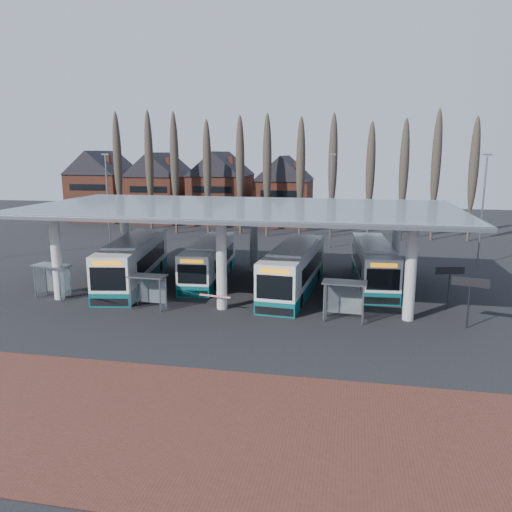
% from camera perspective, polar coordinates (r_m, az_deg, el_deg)
% --- Properties ---
extents(ground, '(140.00, 140.00, 0.00)m').
position_cam_1_polar(ground, '(31.43, -5.07, -7.35)').
color(ground, black).
rests_on(ground, ground).
extents(brick_strip, '(70.00, 10.00, 0.03)m').
position_cam_1_polar(brick_strip, '(21.14, -14.48, -17.59)').
color(brick_strip, '#562B22').
rests_on(brick_strip, ground).
extents(station_canopy, '(32.00, 16.00, 6.34)m').
position_cam_1_polar(station_canopy, '(37.74, -1.87, 4.76)').
color(station_canopy, silver).
rests_on(station_canopy, ground).
extents(poplar_row, '(45.10, 1.10, 14.50)m').
position_cam_1_polar(poplar_row, '(62.11, 3.32, 10.32)').
color(poplar_row, '#473D33').
rests_on(poplar_row, ground).
extents(townhouse_row, '(36.80, 10.30, 12.25)m').
position_cam_1_polar(townhouse_row, '(76.55, -7.46, 8.37)').
color(townhouse_row, brown).
rests_on(townhouse_row, ground).
extents(lamp_post_a, '(0.80, 0.16, 10.17)m').
position_cam_1_polar(lamp_post_a, '(57.19, -16.59, 6.29)').
color(lamp_post_a, slate).
rests_on(lamp_post_a, ground).
extents(lamp_post_b, '(0.80, 0.16, 10.17)m').
position_cam_1_polar(lamp_post_b, '(54.80, 8.54, 6.43)').
color(lamp_post_b, slate).
rests_on(lamp_post_b, ground).
extents(lamp_post_c, '(0.80, 0.16, 10.17)m').
position_cam_1_polar(lamp_post_c, '(50.15, 24.47, 5.04)').
color(lamp_post_c, slate).
rests_on(lamp_post_c, ground).
extents(bus_0, '(4.90, 13.21, 3.59)m').
position_cam_1_polar(bus_0, '(40.84, -13.79, -0.72)').
color(bus_0, white).
rests_on(bus_0, ground).
extents(bus_1, '(3.17, 11.51, 3.16)m').
position_cam_1_polar(bus_1, '(41.35, -5.33, -0.57)').
color(bus_1, white).
rests_on(bus_1, ground).
extents(bus_2, '(3.69, 12.76, 3.50)m').
position_cam_1_polar(bus_2, '(37.53, 4.38, -1.57)').
color(bus_2, white).
rests_on(bus_2, ground).
extents(bus_3, '(3.40, 12.08, 3.32)m').
position_cam_1_polar(bus_3, '(40.70, 13.25, -0.92)').
color(bus_3, white).
rests_on(bus_3, ground).
extents(shelter_0, '(2.81, 1.76, 2.43)m').
position_cam_1_polar(shelter_0, '(38.59, -22.17, -1.86)').
color(shelter_0, gray).
rests_on(shelter_0, ground).
extents(shelter_1, '(2.51, 1.32, 2.29)m').
position_cam_1_polar(shelter_1, '(34.03, -12.17, -3.16)').
color(shelter_1, gray).
rests_on(shelter_1, ground).
extents(shelter_2, '(2.76, 1.49, 2.50)m').
position_cam_1_polar(shelter_2, '(31.35, 10.07, -4.06)').
color(shelter_2, gray).
rests_on(shelter_2, ground).
extents(info_sign_0, '(2.02, 0.70, 3.08)m').
position_cam_1_polar(info_sign_0, '(31.85, 23.28, -3.17)').
color(info_sign_0, black).
rests_on(info_sign_0, ground).
extents(info_sign_1, '(1.90, 0.64, 2.89)m').
position_cam_1_polar(info_sign_1, '(35.26, 21.28, -1.91)').
color(info_sign_1, black).
rests_on(info_sign_1, ground).
extents(barrier, '(2.23, 0.79, 1.12)m').
position_cam_1_polar(barrier, '(33.26, -4.67, -4.69)').
color(barrier, black).
rests_on(barrier, ground).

